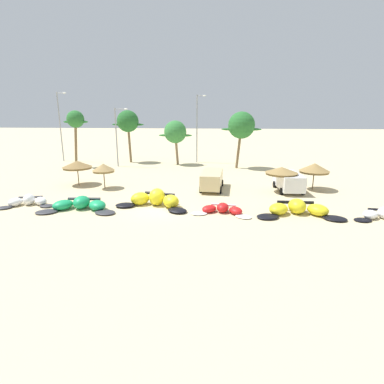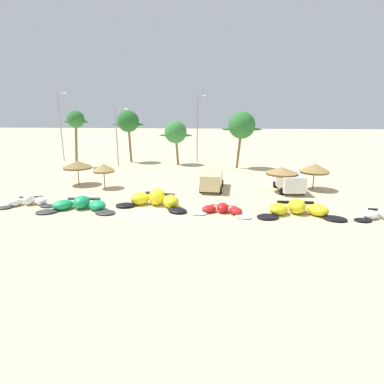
{
  "view_description": "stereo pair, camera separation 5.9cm",
  "coord_description": "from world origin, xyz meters",
  "px_view_note": "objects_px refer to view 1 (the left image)",
  "views": [
    {
      "loc": [
        4.67,
        -23.91,
        7.76
      ],
      "look_at": [
        2.49,
        2.0,
        1.0
      ],
      "focal_mm": 28.71,
      "sensor_mm": 36.0,
      "label": 1
    },
    {
      "loc": [
        4.73,
        -23.91,
        7.76
      ],
      "look_at": [
        2.49,
        2.0,
        1.0
      ],
      "focal_mm": 28.71,
      "sensor_mm": 36.0,
      "label": 2
    }
  ],
  "objects_px": {
    "lamppost_east_center": "(198,126)",
    "kite_left_of_center": "(155,200)",
    "kite_center": "(222,209)",
    "kite_right_of_center": "(298,209)",
    "beach_umbrella_near_van": "(77,165)",
    "kite_far_left": "(28,201)",
    "beach_umbrella_near_palms": "(282,171)",
    "parked_van": "(288,180)",
    "lamppost_west_center": "(117,134)",
    "beach_umbrella_outermost": "(314,168)",
    "palm_left_of_gap": "(175,132)",
    "beach_umbrella_middle": "(103,168)",
    "palm_center_left": "(241,126)",
    "palm_leftmost": "(75,121)",
    "palm_left": "(128,122)",
    "lamppost_west": "(61,124)",
    "parked_car_second": "(212,179)",
    "kite_left": "(80,205)"
  },
  "relations": [
    {
      "from": "lamppost_east_center",
      "to": "kite_left_of_center",
      "type": "bearing_deg",
      "value": -94.69
    },
    {
      "from": "kite_center",
      "to": "kite_right_of_center",
      "type": "distance_m",
      "value": 5.89
    },
    {
      "from": "kite_left_of_center",
      "to": "beach_umbrella_near_van",
      "type": "xyz_separation_m",
      "value": [
        -10.05,
        7.17,
        1.67
      ]
    },
    {
      "from": "kite_far_left",
      "to": "beach_umbrella_near_palms",
      "type": "relative_size",
      "value": 1.47
    },
    {
      "from": "parked_van",
      "to": "lamppost_east_center",
      "type": "bearing_deg",
      "value": 120.62
    },
    {
      "from": "beach_umbrella_near_van",
      "to": "beach_umbrella_near_palms",
      "type": "xyz_separation_m",
      "value": [
        21.58,
        -1.44,
        -0.05
      ]
    },
    {
      "from": "parked_van",
      "to": "kite_center",
      "type": "bearing_deg",
      "value": -131.01
    },
    {
      "from": "beach_umbrella_near_palms",
      "to": "lamppost_east_center",
      "type": "relative_size",
      "value": 0.31
    },
    {
      "from": "beach_umbrella_near_palms",
      "to": "lamppost_west_center",
      "type": "height_order",
      "value": "lamppost_west_center"
    },
    {
      "from": "beach_umbrella_outermost",
      "to": "palm_left_of_gap",
      "type": "height_order",
      "value": "palm_left_of_gap"
    },
    {
      "from": "beach_umbrella_middle",
      "to": "beach_umbrella_near_palms",
      "type": "bearing_deg",
      "value": -0.35
    },
    {
      "from": "beach_umbrella_middle",
      "to": "palm_center_left",
      "type": "bearing_deg",
      "value": 41.78
    },
    {
      "from": "beach_umbrella_near_van",
      "to": "lamppost_west_center",
      "type": "distance_m",
      "value": 12.29
    },
    {
      "from": "kite_far_left",
      "to": "palm_leftmost",
      "type": "relative_size",
      "value": 0.58
    },
    {
      "from": "beach_umbrella_near_van",
      "to": "palm_leftmost",
      "type": "distance_m",
      "value": 12.81
    },
    {
      "from": "palm_left",
      "to": "lamppost_west_center",
      "type": "height_order",
      "value": "lamppost_west_center"
    },
    {
      "from": "lamppost_west_center",
      "to": "lamppost_west",
      "type": "bearing_deg",
      "value": 157.82
    },
    {
      "from": "parked_van",
      "to": "palm_left",
      "type": "bearing_deg",
      "value": 141.69
    },
    {
      "from": "kite_left_of_center",
      "to": "kite_right_of_center",
      "type": "relative_size",
      "value": 0.93
    },
    {
      "from": "beach_umbrella_near_palms",
      "to": "lamppost_west_center",
      "type": "relative_size",
      "value": 0.38
    },
    {
      "from": "parked_van",
      "to": "lamppost_west_center",
      "type": "relative_size",
      "value": 0.58
    },
    {
      "from": "lamppost_east_center",
      "to": "parked_car_second",
      "type": "bearing_deg",
      "value": -81.22
    },
    {
      "from": "kite_right_of_center",
      "to": "palm_left",
      "type": "distance_m",
      "value": 32.37
    },
    {
      "from": "kite_center",
      "to": "lamppost_west_center",
      "type": "height_order",
      "value": "lamppost_west_center"
    },
    {
      "from": "kite_far_left",
      "to": "palm_left_of_gap",
      "type": "distance_m",
      "value": 24.76
    },
    {
      "from": "beach_umbrella_near_palms",
      "to": "palm_center_left",
      "type": "bearing_deg",
      "value": 102.96
    },
    {
      "from": "beach_umbrella_middle",
      "to": "parked_van",
      "type": "bearing_deg",
      "value": 1.58
    },
    {
      "from": "beach_umbrella_near_van",
      "to": "palm_center_left",
      "type": "height_order",
      "value": "palm_center_left"
    },
    {
      "from": "kite_far_left",
      "to": "lamppost_west_center",
      "type": "xyz_separation_m",
      "value": [
        1.63,
        19.9,
        4.38
      ]
    },
    {
      "from": "kite_left",
      "to": "parked_car_second",
      "type": "relative_size",
      "value": 1.28
    },
    {
      "from": "beach_umbrella_middle",
      "to": "parked_car_second",
      "type": "xyz_separation_m",
      "value": [
        11.28,
        0.65,
        -1.08
      ]
    },
    {
      "from": "beach_umbrella_near_van",
      "to": "palm_leftmost",
      "type": "bearing_deg",
      "value": 113.96
    },
    {
      "from": "beach_umbrella_near_van",
      "to": "parked_car_second",
      "type": "distance_m",
      "value": 14.78
    },
    {
      "from": "beach_umbrella_middle",
      "to": "palm_leftmost",
      "type": "bearing_deg",
      "value": 124.04
    },
    {
      "from": "parked_car_second",
      "to": "palm_left_of_gap",
      "type": "distance_m",
      "value": 16.65
    },
    {
      "from": "kite_far_left",
      "to": "beach_umbrella_outermost",
      "type": "distance_m",
      "value": 27.25
    },
    {
      "from": "beach_umbrella_middle",
      "to": "palm_left",
      "type": "height_order",
      "value": "palm_left"
    },
    {
      "from": "kite_left",
      "to": "kite_left_of_center",
      "type": "distance_m",
      "value": 6.16
    },
    {
      "from": "kite_left_of_center",
      "to": "kite_far_left",
      "type": "bearing_deg",
      "value": -176.24
    },
    {
      "from": "beach_umbrella_near_van",
      "to": "kite_left_of_center",
      "type": "bearing_deg",
      "value": -35.52
    },
    {
      "from": "beach_umbrella_near_van",
      "to": "parked_car_second",
      "type": "bearing_deg",
      "value": -2.67
    },
    {
      "from": "parked_van",
      "to": "palm_center_left",
      "type": "relative_size",
      "value": 0.62
    },
    {
      "from": "kite_left",
      "to": "beach_umbrella_near_palms",
      "type": "height_order",
      "value": "beach_umbrella_near_palms"
    },
    {
      "from": "palm_center_left",
      "to": "kite_center",
      "type": "bearing_deg",
      "value": -97.59
    },
    {
      "from": "palm_left",
      "to": "palm_center_left",
      "type": "relative_size",
      "value": 1.03
    },
    {
      "from": "beach_umbrella_middle",
      "to": "beach_umbrella_near_palms",
      "type": "xyz_separation_m",
      "value": [
        18.14,
        -0.11,
        0.0
      ]
    },
    {
      "from": "kite_center",
      "to": "palm_left",
      "type": "bearing_deg",
      "value": 120.6
    },
    {
      "from": "beach_umbrella_middle",
      "to": "lamppost_west_center",
      "type": "height_order",
      "value": "lamppost_west_center"
    },
    {
      "from": "palm_left_of_gap",
      "to": "lamppost_west",
      "type": "bearing_deg",
      "value": 174.12
    },
    {
      "from": "kite_right_of_center",
      "to": "kite_center",
      "type": "bearing_deg",
      "value": -178.97
    }
  ]
}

